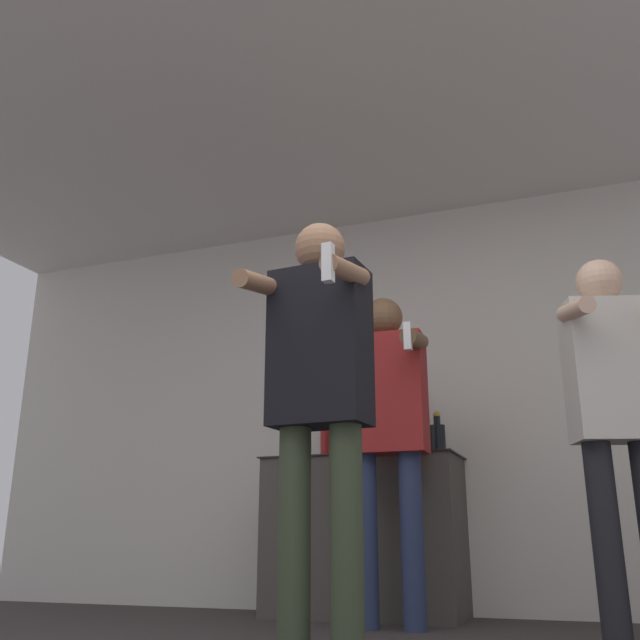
{
  "coord_description": "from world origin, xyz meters",
  "views": [
    {
      "loc": [
        0.65,
        -1.69,
        0.41
      ],
      "look_at": [
        -0.27,
        0.79,
        1.24
      ],
      "focal_mm": 40.0,
      "sensor_mm": 36.0,
      "label": 1
    }
  ],
  "objects_px": {
    "bottle_brown_liquor": "(358,444)",
    "person_man_side": "(615,405)",
    "person_spectator_back": "(385,416)",
    "bottle_short_whiskey": "(438,438)",
    "bottle_amber_bourbon": "(400,434)",
    "bottle_green_wine": "(326,438)",
    "person_woman_foreground": "(319,386)"
  },
  "relations": [
    {
      "from": "bottle_brown_liquor",
      "to": "bottle_short_whiskey",
      "type": "distance_m",
      "value": 0.49
    },
    {
      "from": "bottle_short_whiskey",
      "to": "person_man_side",
      "type": "height_order",
      "value": "person_man_side"
    },
    {
      "from": "bottle_amber_bourbon",
      "to": "bottle_green_wine",
      "type": "distance_m",
      "value": 0.47
    },
    {
      "from": "person_spectator_back",
      "to": "bottle_short_whiskey",
      "type": "bearing_deg",
      "value": 75.38
    },
    {
      "from": "bottle_amber_bourbon",
      "to": "person_man_side",
      "type": "bearing_deg",
      "value": -41.04
    },
    {
      "from": "person_woman_foreground",
      "to": "person_spectator_back",
      "type": "distance_m",
      "value": 1.14
    },
    {
      "from": "bottle_amber_bourbon",
      "to": "bottle_short_whiskey",
      "type": "height_order",
      "value": "bottle_amber_bourbon"
    },
    {
      "from": "person_woman_foreground",
      "to": "person_man_side",
      "type": "distance_m",
      "value": 1.27
    },
    {
      "from": "bottle_brown_liquor",
      "to": "person_man_side",
      "type": "bearing_deg",
      "value": -35.39
    },
    {
      "from": "bottle_green_wine",
      "to": "person_man_side",
      "type": "bearing_deg",
      "value": -31.83
    },
    {
      "from": "person_woman_foreground",
      "to": "person_spectator_back",
      "type": "xyz_separation_m",
      "value": [
        -0.05,
        1.14,
        0.07
      ]
    },
    {
      "from": "bottle_brown_liquor",
      "to": "person_man_side",
      "type": "height_order",
      "value": "person_man_side"
    },
    {
      "from": "person_woman_foreground",
      "to": "bottle_brown_liquor",
      "type": "bearing_deg",
      "value": 102.78
    },
    {
      "from": "bottle_brown_liquor",
      "to": "person_woman_foreground",
      "type": "bearing_deg",
      "value": -77.22
    },
    {
      "from": "bottle_brown_liquor",
      "to": "person_spectator_back",
      "type": "height_order",
      "value": "person_spectator_back"
    },
    {
      "from": "bottle_green_wine",
      "to": "bottle_short_whiskey",
      "type": "relative_size",
      "value": 1.27
    },
    {
      "from": "bottle_amber_bourbon",
      "to": "bottle_brown_liquor",
      "type": "height_order",
      "value": "bottle_amber_bourbon"
    },
    {
      "from": "person_man_side",
      "to": "bottle_green_wine",
      "type": "bearing_deg",
      "value": 148.17
    },
    {
      "from": "bottle_amber_bourbon",
      "to": "person_woman_foreground",
      "type": "distance_m",
      "value": 1.74
    },
    {
      "from": "bottle_brown_liquor",
      "to": "bottle_short_whiskey",
      "type": "relative_size",
      "value": 1.01
    },
    {
      "from": "person_man_side",
      "to": "person_spectator_back",
      "type": "height_order",
      "value": "person_spectator_back"
    },
    {
      "from": "bottle_brown_liquor",
      "to": "bottle_green_wine",
      "type": "height_order",
      "value": "bottle_green_wine"
    },
    {
      "from": "person_man_side",
      "to": "person_spectator_back",
      "type": "distance_m",
      "value": 1.19
    },
    {
      "from": "person_man_side",
      "to": "person_spectator_back",
      "type": "bearing_deg",
      "value": 158.65
    },
    {
      "from": "bottle_amber_bourbon",
      "to": "bottle_brown_liquor",
      "type": "distance_m",
      "value": 0.27
    },
    {
      "from": "bottle_brown_liquor",
      "to": "bottle_short_whiskey",
      "type": "xyz_separation_m",
      "value": [
        0.49,
        0.0,
        0.01
      ]
    },
    {
      "from": "bottle_green_wine",
      "to": "person_woman_foreground",
      "type": "bearing_deg",
      "value": -70.86
    },
    {
      "from": "person_woman_foreground",
      "to": "bottle_short_whiskey",
      "type": "bearing_deg",
      "value": 86.67
    },
    {
      "from": "person_man_side",
      "to": "bottle_amber_bourbon",
      "type": "bearing_deg",
      "value": 138.96
    },
    {
      "from": "bottle_short_whiskey",
      "to": "person_woman_foreground",
      "type": "distance_m",
      "value": 1.74
    },
    {
      "from": "bottle_brown_liquor",
      "to": "person_woman_foreground",
      "type": "height_order",
      "value": "person_woman_foreground"
    },
    {
      "from": "person_woman_foreground",
      "to": "person_man_side",
      "type": "relative_size",
      "value": 1.02
    }
  ]
}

